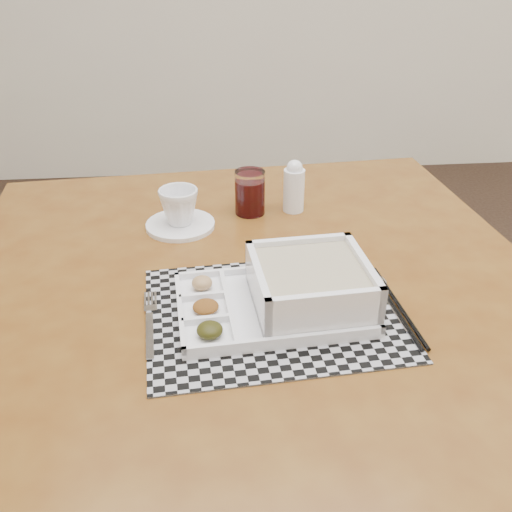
# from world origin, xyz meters

# --- Properties ---
(floor) EXTENTS (5.00, 5.00, 0.00)m
(floor) POSITION_xyz_m (0.00, 0.00, 0.00)
(floor) COLOR black
(floor) RESTS_ON ground
(dining_table) EXTENTS (1.18, 1.18, 0.82)m
(dining_table) POSITION_xyz_m (-0.63, -0.08, 0.74)
(dining_table) COLOR #5C3010
(dining_table) RESTS_ON ground
(placemat) EXTENTS (0.45, 0.37, 0.00)m
(placemat) POSITION_xyz_m (-0.60, -0.20, 0.82)
(placemat) COLOR #A0A0A7
(placemat) RESTS_ON dining_table
(serving_tray) EXTENTS (0.34, 0.24, 0.09)m
(serving_tray) POSITION_xyz_m (-0.56, -0.19, 0.86)
(serving_tray) COLOR white
(serving_tray) RESTS_ON placemat
(fork) EXTENTS (0.03, 0.19, 0.00)m
(fork) POSITION_xyz_m (-0.81, -0.21, 0.83)
(fork) COLOR silver
(fork) RESTS_ON placemat
(spoon) EXTENTS (0.04, 0.18, 0.01)m
(spoon) POSITION_xyz_m (-0.40, -0.14, 0.83)
(spoon) COLOR silver
(spoon) RESTS_ON placemat
(chopsticks) EXTENTS (0.04, 0.24, 0.01)m
(chopsticks) POSITION_xyz_m (-0.39, -0.20, 0.83)
(chopsticks) COLOR black
(chopsticks) RESTS_ON placemat
(saucer) EXTENTS (0.15, 0.15, 0.01)m
(saucer) POSITION_xyz_m (-0.77, 0.14, 0.83)
(saucer) COLOR white
(saucer) RESTS_ON dining_table
(cup) EXTENTS (0.09, 0.09, 0.08)m
(cup) POSITION_xyz_m (-0.77, 0.14, 0.87)
(cup) COLOR white
(cup) RESTS_ON saucer
(juice_glass) EXTENTS (0.07, 0.07, 0.10)m
(juice_glass) POSITION_xyz_m (-0.61, 0.20, 0.87)
(juice_glass) COLOR white
(juice_glass) RESTS_ON dining_table
(creamer_bottle) EXTENTS (0.05, 0.05, 0.12)m
(creamer_bottle) POSITION_xyz_m (-0.51, 0.20, 0.88)
(creamer_bottle) COLOR white
(creamer_bottle) RESTS_ON dining_table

